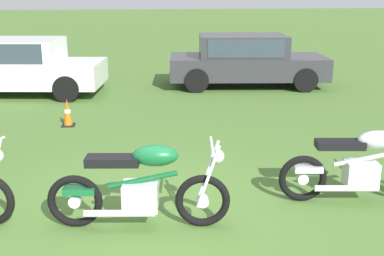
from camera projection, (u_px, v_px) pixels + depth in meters
The scene contains 6 objects.
ground_plane at pixel (148, 216), 5.93m from camera, with size 120.00×120.00×0.00m, color #476B2D.
motorcycle_green at pixel (141, 187), 5.54m from camera, with size 2.10×0.64×1.02m.
motorcycle_silver at pixel (362, 166), 6.22m from camera, with size 2.06×0.64×1.02m.
car_white at pixel (20, 64), 12.52m from camera, with size 4.28×2.36×1.43m.
car_charcoal at pixel (245, 58), 13.56m from camera, with size 4.45×2.24×1.43m.
traffic_cone at pixel (68, 114), 9.73m from camera, with size 0.25×0.25×0.55m.
Camera 1 is at (-0.11, -5.42, 2.67)m, focal length 45.58 mm.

